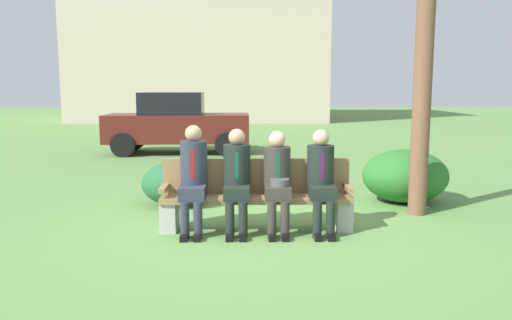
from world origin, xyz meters
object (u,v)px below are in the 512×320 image
Objects in this scene: park_bench at (256,195)px; shrub_near_bench at (177,183)px; seated_man_leftmost at (193,173)px; seated_man_centerright at (277,177)px; building_backdrop at (202,20)px; seated_man_centerleft at (237,175)px; parked_car_near at (177,123)px; shrub_mid_lawn at (405,176)px; seated_man_rightmost at (321,175)px.

shrub_near_bench is at bearing 131.65° from park_bench.
shrub_near_bench is at bearing 105.87° from seated_man_leftmost.
seated_man_centerright reaches higher than park_bench.
building_backdrop is at bearing 97.36° from seated_man_centerright.
shrub_near_bench is 22.68m from building_backdrop.
seated_man_centerleft is 0.33× the size of parked_car_near.
building_backdrop reaches higher than seated_man_leftmost.
shrub_mid_lawn is at bearing 32.48° from park_bench.
shrub_near_bench is at bearing -81.90° from parked_car_near.
seated_man_leftmost is 0.10× the size of building_backdrop.
seated_man_centerleft is 0.51m from seated_man_centerright.
parked_car_near is 0.28× the size of building_backdrop.
building_backdrop is at bearing 94.83° from seated_man_leftmost.
park_bench is 1.90× the size of seated_man_centerright.
parked_car_near is (-4.49, 6.11, 0.42)m from shrub_mid_lawn.
seated_man_centerright is at bearing -45.52° from shrub_near_bench.
seated_man_rightmost is at bearing 0.80° from seated_man_centerright.
seated_man_centerright is 2.71m from shrub_mid_lawn.
seated_man_centerleft is 1.01× the size of seated_man_rightmost.
park_bench is at bearing -48.35° from shrub_near_bench.
seated_man_centerright is at bearing -82.64° from building_backdrop.
parked_car_near is at bearing 110.60° from seated_man_rightmost.
shrub_mid_lawn is (1.57, 1.65, -0.30)m from seated_man_rightmost.
parked_car_near reaches higher than park_bench.
shrub_near_bench is (-1.21, 1.36, -0.10)m from park_bench.
seated_man_leftmost is 1.04× the size of seated_man_centerleft.
shrub_near_bench is at bearing 143.56° from seated_man_rightmost.
park_bench is 24.09m from building_backdrop.
seated_man_centerleft is (-0.25, -0.13, 0.29)m from park_bench.
seated_man_rightmost is at bearing -0.20° from seated_man_leftmost.
seated_man_centerleft is at bearing -83.86° from building_backdrop.
parked_car_near reaches higher than shrub_mid_lawn.
seated_man_centerright is (1.05, -0.01, -0.04)m from seated_man_leftmost.
seated_man_leftmost is 1.05× the size of seated_man_rightmost.
seated_man_centerleft is at bearing -147.93° from shrub_mid_lawn.
seated_man_leftmost is 1.06× the size of seated_man_centerright.
park_bench is at bearing 9.04° from seated_man_leftmost.
seated_man_rightmost is at bearing -9.18° from park_bench.
seated_man_leftmost is at bearing -152.63° from shrub_mid_lawn.
seated_man_centerleft reaches higher than seated_man_centerright.
building_backdrop is at bearing 96.77° from park_bench.
seated_man_leftmost is at bearing 179.28° from seated_man_centerright.
seated_man_centerright is 0.94× the size of shrub_mid_lawn.
seated_man_centerleft is 1.02× the size of seated_man_centerright.
parked_car_near is (-0.89, 6.27, 0.50)m from shrub_near_bench.
seated_man_leftmost is 1.05m from seated_man_centerright.
seated_man_centerleft reaches higher than seated_man_rightmost.
parked_car_near is (-1.32, 7.76, 0.09)m from seated_man_leftmost.
shrub_mid_lawn is at bearing -53.69° from parked_car_near.
seated_man_rightmost is at bearing -0.06° from seated_man_centerleft.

